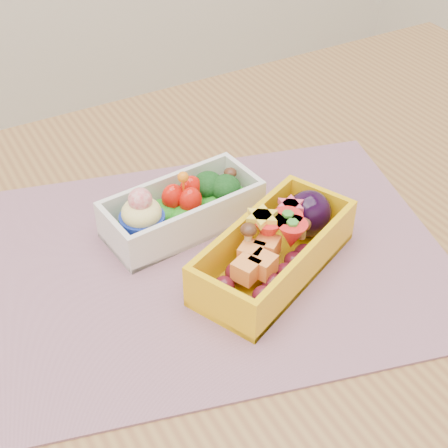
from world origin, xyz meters
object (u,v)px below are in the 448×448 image
placemat (220,258)px  table (266,322)px  bento_white (182,209)px  bento_yellow (277,248)px

placemat → table: bearing=-27.8°
bento_white → placemat: bearing=-86.1°
bento_white → bento_yellow: bento_white is taller
table → bento_white: 0.16m
bento_white → bento_yellow: size_ratio=0.87×
placemat → bento_yellow: bento_yellow is taller
table → bento_yellow: bearing=-106.7°
bento_yellow → placemat: bearing=110.1°
placemat → bento_yellow: size_ratio=2.27×
bento_yellow → table: bearing=49.2°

